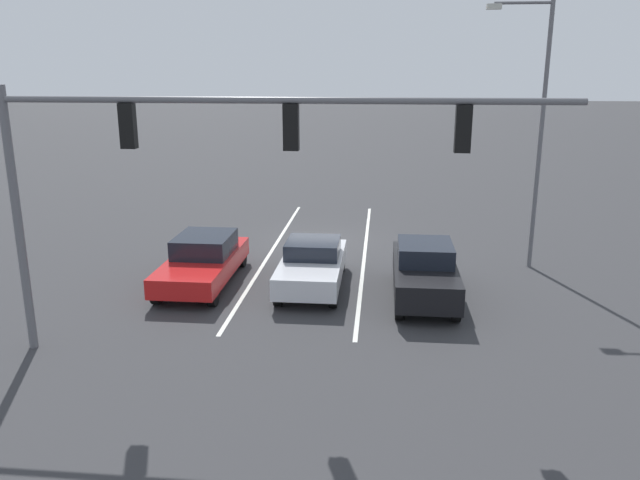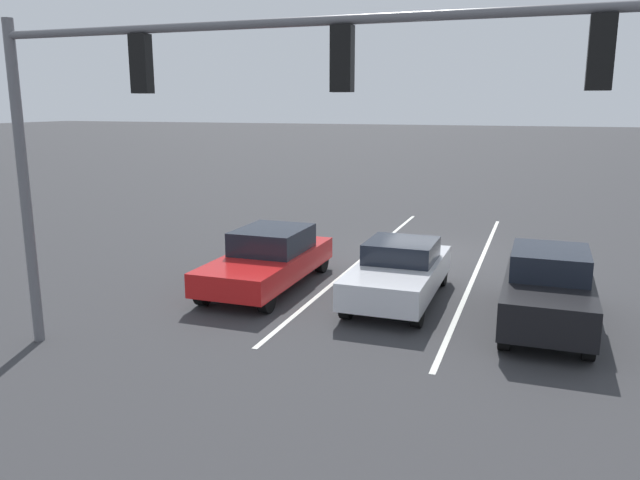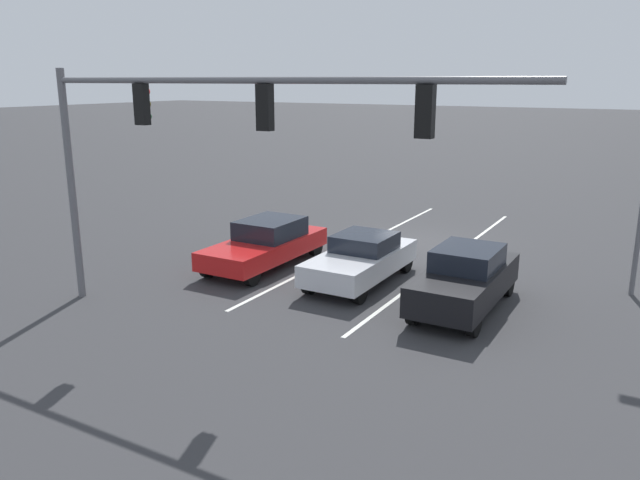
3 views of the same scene
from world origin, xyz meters
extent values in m
plane|color=#333335|center=(0.00, 0.00, 0.00)|extent=(240.00, 240.00, 0.00)
cube|color=silver|center=(-1.69, 1.59, 0.01)|extent=(0.12, 15.18, 0.01)
cube|color=silver|center=(1.69, 1.59, 0.01)|extent=(0.12, 15.18, 0.01)
cube|color=silver|center=(-0.21, 5.29, 0.62)|extent=(1.80, 4.35, 0.62)
cube|color=black|center=(-0.21, 5.03, 1.16)|extent=(1.58, 1.66, 0.48)
cube|color=red|center=(-0.84, 3.16, 0.77)|extent=(0.24, 0.06, 0.12)
cube|color=red|center=(0.42, 3.16, 0.77)|extent=(0.24, 0.06, 0.12)
cylinder|color=black|center=(-0.98, 6.91, 0.31)|extent=(0.22, 0.62, 0.62)
cylinder|color=black|center=(0.56, 6.91, 0.31)|extent=(0.22, 0.62, 0.62)
cylinder|color=black|center=(-0.98, 3.67, 0.31)|extent=(0.22, 0.62, 0.62)
cylinder|color=black|center=(0.56, 3.67, 0.31)|extent=(0.22, 0.62, 0.62)
cube|color=red|center=(3.16, 5.32, 0.59)|extent=(1.87, 4.77, 0.56)
cube|color=black|center=(3.16, 4.98, 1.17)|extent=(1.64, 2.02, 0.59)
cube|color=red|center=(2.51, 2.97, 0.73)|extent=(0.24, 0.06, 0.12)
cube|color=red|center=(3.81, 2.97, 0.73)|extent=(0.24, 0.06, 0.12)
cylinder|color=black|center=(2.36, 7.14, 0.31)|extent=(0.22, 0.62, 0.62)
cylinder|color=black|center=(3.96, 7.14, 0.31)|extent=(0.22, 0.62, 0.62)
cylinder|color=black|center=(2.36, 3.49, 0.31)|extent=(0.22, 0.62, 0.62)
cylinder|color=black|center=(3.96, 3.49, 0.31)|extent=(0.22, 0.62, 0.62)
cube|color=black|center=(-3.52, 5.94, 0.70)|extent=(1.73, 4.41, 0.75)
cube|color=black|center=(-3.52, 5.80, 1.35)|extent=(1.52, 1.87, 0.54)
cube|color=red|center=(-4.12, 3.78, 0.89)|extent=(0.24, 0.06, 0.12)
cube|color=red|center=(-2.91, 3.78, 0.89)|extent=(0.24, 0.06, 0.12)
cylinder|color=black|center=(-4.25, 7.57, 0.33)|extent=(0.22, 0.66, 0.66)
cylinder|color=black|center=(-2.78, 7.57, 0.33)|extent=(0.22, 0.66, 0.66)
cylinder|color=black|center=(-4.25, 4.32, 0.33)|extent=(0.22, 0.66, 0.66)
cylinder|color=black|center=(-2.78, 4.32, 0.33)|extent=(0.22, 0.66, 0.66)
cylinder|color=slate|center=(5.89, 10.18, 3.03)|extent=(0.20, 0.20, 6.06)
cylinder|color=slate|center=(-0.14, 10.18, 5.76)|extent=(12.07, 0.14, 0.14)
cube|color=black|center=(-3.83, 10.18, 5.21)|extent=(0.32, 0.22, 0.95)
sphere|color=red|center=(-3.83, 10.02, 5.50)|extent=(0.20, 0.20, 0.20)
sphere|color=#4C420C|center=(-3.83, 10.02, 5.21)|extent=(0.20, 0.20, 0.20)
sphere|color=#0A3814|center=(-3.83, 10.02, 4.93)|extent=(0.20, 0.20, 0.20)
cube|color=black|center=(-0.34, 10.18, 5.21)|extent=(0.32, 0.22, 0.95)
sphere|color=red|center=(-0.34, 10.02, 5.50)|extent=(0.20, 0.20, 0.20)
sphere|color=#4C420C|center=(-0.34, 10.02, 5.21)|extent=(0.20, 0.20, 0.20)
sphere|color=#0A3814|center=(-0.34, 10.02, 4.93)|extent=(0.20, 0.20, 0.20)
cube|color=black|center=(3.14, 10.18, 5.21)|extent=(0.32, 0.22, 0.95)
sphere|color=red|center=(3.14, 10.02, 5.50)|extent=(0.20, 0.20, 0.20)
sphere|color=#4C420C|center=(3.14, 10.02, 5.21)|extent=(0.20, 0.20, 0.20)
sphere|color=#0A3814|center=(3.14, 10.02, 4.93)|extent=(0.20, 0.20, 0.20)
camera|label=1|loc=(-2.24, 23.05, 6.34)|focal=35.00mm
camera|label=2|loc=(-3.24, 19.23, 4.57)|focal=35.00mm
camera|label=3|loc=(-7.86, 21.00, 5.76)|focal=35.00mm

